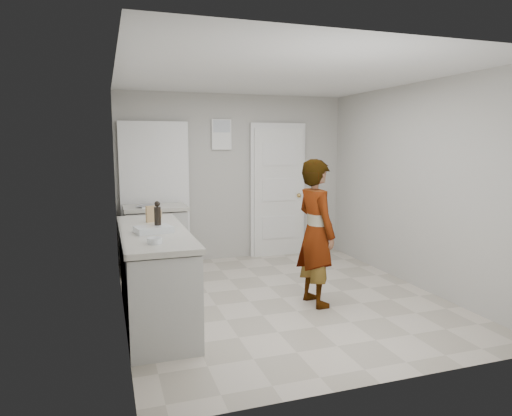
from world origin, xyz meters
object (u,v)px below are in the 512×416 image
object	(u,v)px
cake_mix_box	(151,214)
baking_dish	(153,230)
oil_cruet_b	(158,217)
spice_jar	(159,213)
egg_bowl	(155,241)
person	(316,233)
oil_cruet_a	(158,218)

from	to	relation	value
cake_mix_box	baking_dish	distance (m)	0.60
oil_cruet_b	baking_dish	distance (m)	0.14
cake_mix_box	oil_cruet_b	distance (m)	0.55
cake_mix_box	oil_cruet_b	xyz separation A→B (m)	(0.01, -0.54, 0.05)
spice_jar	egg_bowl	size ratio (longest dim) A/B	0.63
person	oil_cruet_a	distance (m)	1.70
egg_bowl	oil_cruet_b	bearing A→B (deg)	80.78
oil_cruet_a	baking_dish	bearing A→B (deg)	-107.29
cake_mix_box	spice_jar	distance (m)	0.35
baking_dish	oil_cruet_a	bearing A→B (deg)	72.71
spice_jar	oil_cruet_a	xyz separation A→B (m)	(-0.10, -0.71, 0.07)
person	egg_bowl	size ratio (longest dim) A/B	12.26
spice_jar	baking_dish	xyz separation A→B (m)	(-0.16, -0.93, -0.01)
person	oil_cruet_b	world-z (taller)	person
cake_mix_box	baking_dish	xyz separation A→B (m)	(-0.04, -0.60, -0.06)
oil_cruet_b	egg_bowl	xyz separation A→B (m)	(-0.09, -0.55, -0.12)
cake_mix_box	oil_cruet_a	world-z (taller)	oil_cruet_a
oil_cruet_a	egg_bowl	distance (m)	0.72
spice_jar	oil_cruet_b	xyz separation A→B (m)	(-0.11, -0.87, 0.10)
cake_mix_box	oil_cruet_b	world-z (taller)	oil_cruet_b
spice_jar	oil_cruet_b	distance (m)	0.88
baking_dish	egg_bowl	xyz separation A→B (m)	(-0.04, -0.50, -0.00)
cake_mix_box	spice_jar	bearing A→B (deg)	56.38
oil_cruet_b	baking_dish	size ratio (longest dim) A/B	0.78
cake_mix_box	oil_cruet_a	distance (m)	0.39
oil_cruet_b	egg_bowl	bearing A→B (deg)	-99.22
baking_dish	cake_mix_box	bearing A→B (deg)	86.31
cake_mix_box	oil_cruet_b	size ratio (longest dim) A/B	0.60
person	oil_cruet_b	xyz separation A→B (m)	(-1.69, -0.00, 0.26)
oil_cruet_a	spice_jar	bearing A→B (deg)	82.27
person	oil_cruet_a	world-z (taller)	person
spice_jar	oil_cruet_a	distance (m)	0.72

